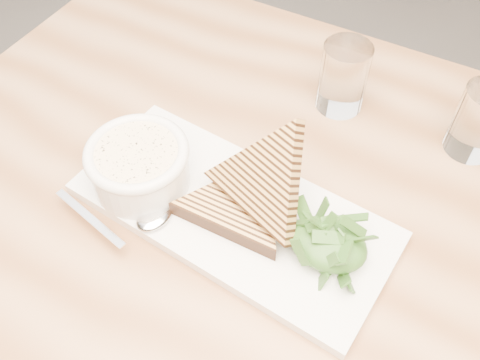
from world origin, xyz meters
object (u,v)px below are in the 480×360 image
at_px(platter, 233,212).
at_px(glass_near, 343,77).
at_px(table_top, 315,230).
at_px(soup_bowl, 140,169).
at_px(glass_far, 480,121).

distance_m(platter, glass_near, 0.26).
xyz_separation_m(table_top, platter, (-0.10, -0.04, 0.03)).
bearing_deg(glass_near, table_top, -77.16).
relative_size(soup_bowl, glass_far, 1.20).
distance_m(soup_bowl, glass_near, 0.32).
relative_size(platter, glass_far, 3.90).
bearing_deg(table_top, platter, -158.73).
bearing_deg(soup_bowl, glass_near, 56.77).
bearing_deg(soup_bowl, platter, 6.14).
bearing_deg(glass_near, soup_bowl, -123.23).
bearing_deg(glass_near, platter, -101.19).
relative_size(table_top, platter, 2.94).
height_order(platter, soup_bowl, soup_bowl).
distance_m(table_top, platter, 0.11).
height_order(soup_bowl, glass_near, glass_near).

